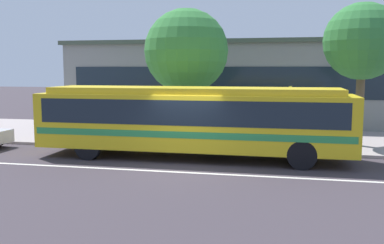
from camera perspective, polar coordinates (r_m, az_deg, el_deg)
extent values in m
plane|color=#3C343B|center=(15.31, -1.05, -5.88)|extent=(120.00, 120.00, 0.00)
cube|color=#A09391|center=(21.94, 3.01, -1.81)|extent=(60.00, 8.00, 0.12)
cube|color=silver|center=(14.55, -1.76, -6.56)|extent=(56.00, 0.16, 0.01)
cube|color=gold|center=(16.54, 0.06, 0.17)|extent=(11.82, 2.46, 2.04)
cube|color=gold|center=(16.44, 0.06, 4.12)|extent=(10.87, 2.17, 0.24)
cube|color=#19232D|center=(16.49, 0.06, 1.58)|extent=(11.11, 2.49, 0.90)
cube|color=#2A8444|center=(16.59, 0.06, -1.09)|extent=(11.58, 2.49, 0.24)
cube|color=#19232D|center=(16.32, 20.61, 1.07)|extent=(0.12, 2.16, 0.98)
cylinder|color=black|center=(17.41, 13.89, -2.84)|extent=(1.00, 0.28, 1.00)
cylinder|color=black|center=(15.27, 14.14, -4.21)|extent=(1.00, 0.28, 1.00)
cylinder|color=black|center=(18.82, -10.58, -2.03)|extent=(1.00, 0.28, 1.00)
cylinder|color=black|center=(16.86, -13.43, -3.14)|extent=(1.00, 0.28, 1.00)
cylinder|color=#352A43|center=(19.52, -3.01, -1.47)|extent=(0.14, 0.14, 0.85)
cylinder|color=#352A43|center=(19.61, -2.62, -1.43)|extent=(0.14, 0.14, 0.85)
cylinder|color=#424B47|center=(19.47, -2.83, 0.65)|extent=(0.48, 0.48, 0.60)
sphere|color=tan|center=(19.43, -2.84, 1.87)|extent=(0.23, 0.23, 0.23)
cylinder|color=navy|center=(19.43, 3.58, -1.56)|extent=(0.14, 0.14, 0.81)
cylinder|color=navy|center=(19.52, 3.97, -1.53)|extent=(0.14, 0.14, 0.81)
cylinder|color=#45544C|center=(19.38, 3.79, 0.56)|extent=(0.48, 0.48, 0.63)
sphere|color=#E2978B|center=(19.34, 3.80, 1.81)|extent=(0.22, 0.22, 0.22)
cylinder|color=#756F52|center=(19.07, 5.94, -1.75)|extent=(0.14, 0.14, 0.81)
cylinder|color=#756F52|center=(18.92, 6.08, -1.83)|extent=(0.14, 0.14, 0.81)
cylinder|color=#434F4A|center=(18.90, 6.04, 0.28)|extent=(0.44, 0.44, 0.57)
sphere|color=#BA848A|center=(18.86, 6.05, 1.46)|extent=(0.22, 0.22, 0.22)
cylinder|color=gray|center=(18.08, 12.60, 0.36)|extent=(0.08, 0.08, 2.51)
cube|color=yellow|center=(17.99, 12.69, 3.69)|extent=(0.13, 0.44, 0.56)
cylinder|color=brown|center=(20.67, -0.73, 1.65)|extent=(0.37, 0.37, 2.73)
sphere|color=#357E39|center=(20.60, -0.74, 9.26)|extent=(3.92, 3.92, 3.92)
cylinder|color=brown|center=(19.90, 21.01, 1.79)|extent=(0.36, 0.36, 3.29)
sphere|color=#327838|center=(19.86, 21.36, 9.79)|extent=(3.23, 3.23, 3.23)
cube|color=gray|center=(27.89, 6.39, 4.87)|extent=(20.59, 7.11, 4.81)
cube|color=#19232D|center=(24.33, 5.56, 5.15)|extent=(18.94, 0.04, 1.73)
cube|color=#3F4B3F|center=(27.91, 6.46, 10.06)|extent=(20.99, 7.51, 0.24)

